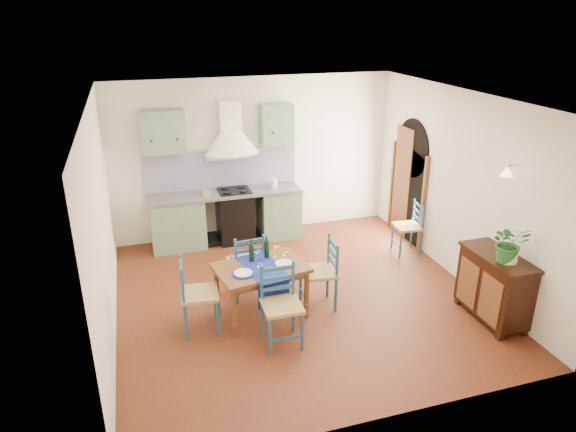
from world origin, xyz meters
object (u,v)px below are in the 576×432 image
at_px(chair_near, 281,305).
at_px(sideboard, 494,285).
at_px(potted_plant, 510,243).
at_px(dining_table, 261,272).

bearing_deg(chair_near, sideboard, -6.81).
relative_size(sideboard, potted_plant, 2.15).
distance_m(dining_table, potted_plant, 3.11).
height_order(dining_table, chair_near, dining_table).
distance_m(chair_near, sideboard, 2.81).
bearing_deg(sideboard, chair_near, 173.19).
bearing_deg(chair_near, potted_plant, -10.09).
bearing_deg(dining_table, potted_plant, -21.61).
height_order(sideboard, potted_plant, potted_plant).
bearing_deg(dining_table, chair_near, -82.88).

